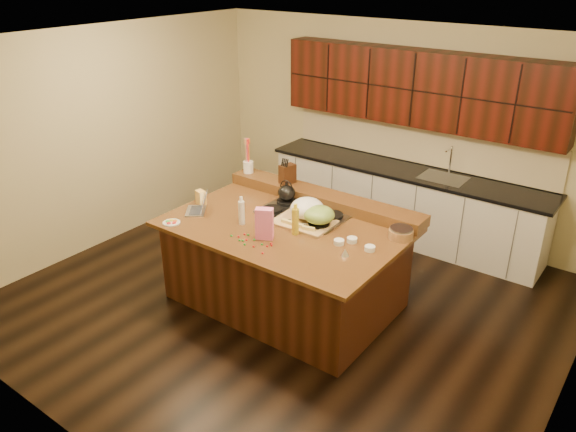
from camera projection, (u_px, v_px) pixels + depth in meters
The scene contains 36 objects.
room at pixel (285, 186), 5.53m from camera, with size 5.52×5.02×2.72m.
island at pixel (285, 264), 5.91m from camera, with size 2.40×1.60×0.92m.
back_ledge at pixel (323, 198), 6.20m from camera, with size 2.40×0.30×0.12m, color black.
cooktop at pixel (302, 213), 5.93m from camera, with size 0.92×0.52×0.05m.
back_counter at pixel (408, 165), 7.15m from camera, with size 3.70×0.66×2.40m.
kettle at pixel (287, 193), 6.13m from camera, with size 0.19×0.19×0.18m, color black.
green_bowl at pixel (319, 215), 5.62m from camera, with size 0.32×0.32×0.17m, color olive.
laptop at pixel (200, 207), 5.99m from camera, with size 0.36×0.37×0.20m.
oil_bottle at pixel (295, 222), 5.47m from camera, with size 0.07×0.07×0.27m, color gold.
vinegar_bottle at pixel (242, 213), 5.68m from camera, with size 0.06×0.06×0.25m, color silver.
wooden_tray at pixel (306, 211), 5.75m from camera, with size 0.61×0.49×0.24m.
ramekin_a at pixel (352, 240), 5.36m from camera, with size 0.10×0.10×0.04m, color white.
ramekin_b at pixel (339, 242), 5.32m from camera, with size 0.10×0.10×0.04m, color white.
ramekin_c at pixel (370, 248), 5.21m from camera, with size 0.10×0.10×0.04m, color white.
strainer_bowl at pixel (401, 234), 5.43m from camera, with size 0.24×0.24×0.09m, color #996B3F.
kitchen_timer at pixel (345, 252), 5.12m from camera, with size 0.08×0.08×0.07m, color silver.
pink_bag at pixel (264, 224), 5.38m from camera, with size 0.17×0.09×0.31m, color pink.
candy_plate at pixel (172, 223), 5.75m from camera, with size 0.18×0.18×0.01m, color white.
package_box at pixel (201, 197), 6.16m from camera, with size 0.11×0.08×0.16m, color #F3BD55.
utensil_crock at pixel (248, 167), 6.72m from camera, with size 0.12×0.12×0.14m, color white.
knife_block at pixel (287, 174), 6.39m from camera, with size 0.11×0.18×0.22m, color black.
gumdrop_0 at pixel (245, 234), 5.50m from camera, with size 0.02×0.02×0.02m, color red.
gumdrop_1 at pixel (262, 244), 5.31m from camera, with size 0.02×0.02×0.02m, color #198C26.
gumdrop_2 at pixel (254, 246), 5.27m from camera, with size 0.02×0.02×0.02m, color red.
gumdrop_3 at pixel (240, 240), 5.38m from camera, with size 0.02×0.02×0.02m, color #198C26.
gumdrop_4 at pixel (272, 245), 5.29m from camera, with size 0.02×0.02×0.02m, color red.
gumdrop_5 at pixel (231, 236), 5.47m from camera, with size 0.02×0.02×0.02m, color #198C26.
gumdrop_6 at pixel (247, 240), 5.39m from camera, with size 0.02×0.02×0.02m, color red.
gumdrop_7 at pixel (243, 241), 5.38m from camera, with size 0.02×0.02×0.02m, color #198C26.
gumdrop_8 at pixel (239, 236), 5.46m from camera, with size 0.02×0.02×0.02m, color red.
gumdrop_9 at pixel (248, 235), 5.49m from camera, with size 0.02×0.02×0.02m, color #198C26.
gumdrop_10 at pixel (271, 243), 5.32m from camera, with size 0.02×0.02×0.02m, color red.
gumdrop_11 at pixel (254, 240), 5.39m from camera, with size 0.02×0.02×0.02m, color #198C26.
gumdrop_12 at pixel (263, 253), 5.15m from camera, with size 0.02×0.02×0.02m, color red.
gumdrop_13 at pixel (245, 244), 5.31m from camera, with size 0.02×0.02×0.02m, color #198C26.
gumdrop_14 at pixel (267, 246), 5.28m from camera, with size 0.02×0.02×0.02m, color red.
Camera 1 is at (3.07, -4.12, 3.42)m, focal length 35.00 mm.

